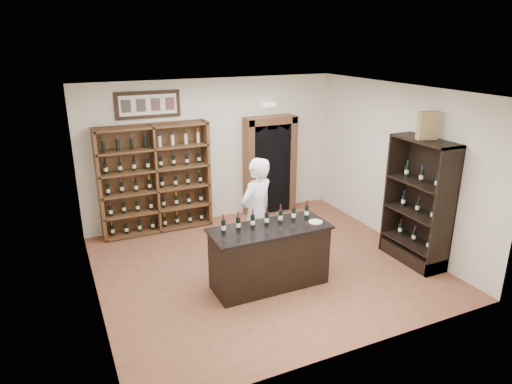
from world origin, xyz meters
The scene contains 21 objects.
floor centered at (0.00, 0.00, 0.00)m, with size 5.50×5.50×0.00m, color brown.
ceiling centered at (0.00, 0.00, 3.00)m, with size 5.50×5.50×0.00m, color white.
wall_back centered at (0.00, 2.50, 1.50)m, with size 5.50×0.04×3.00m, color silver.
wall_left centered at (-2.75, 0.00, 1.50)m, with size 0.04×5.00×3.00m, color silver.
wall_right centered at (2.75, 0.00, 1.50)m, with size 0.04×5.00×3.00m, color silver.
wine_shelf centered at (-1.30, 2.33, 1.10)m, with size 2.20×0.38×2.20m.
framed_picture centered at (-1.30, 2.47, 2.55)m, with size 1.25×0.04×0.52m, color black.
arched_doorway centered at (1.25, 2.33, 1.14)m, with size 1.17×0.35×2.17m.
emergency_light centered at (1.25, 2.42, 2.40)m, with size 0.30×0.10×0.10m, color white.
tasting_counter centered at (-0.20, -0.60, 0.49)m, with size 1.88×0.78×1.00m.
counter_bottle_0 centered at (-0.92, -0.49, 1.11)m, with size 0.07×0.07×0.30m.
counter_bottle_1 centered at (-0.68, -0.49, 1.11)m, with size 0.07×0.07×0.30m.
counter_bottle_2 centered at (-0.44, -0.49, 1.11)m, with size 0.07×0.07×0.30m.
counter_bottle_3 centered at (-0.20, -0.49, 1.11)m, with size 0.07×0.07×0.30m.
counter_bottle_4 centered at (0.04, -0.49, 1.11)m, with size 0.07×0.07×0.30m.
counter_bottle_5 centered at (0.28, -0.49, 1.11)m, with size 0.07×0.07×0.30m.
counter_bottle_6 centered at (0.52, -0.49, 1.11)m, with size 0.07×0.07×0.30m.
side_cabinet centered at (2.52, -0.90, 0.75)m, with size 0.48×1.20×2.20m.
shopkeeper centered at (-0.12, 0.06, 0.97)m, with size 0.71×0.47×1.94m, color white.
plate centered at (0.55, -0.72, 1.01)m, with size 0.22×0.22×0.02m, color white.
wine_crate centered at (2.48, -0.91, 2.43)m, with size 0.32×0.13×0.46m, color tan.
Camera 1 is at (-3.10, -6.39, 3.81)m, focal length 32.00 mm.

